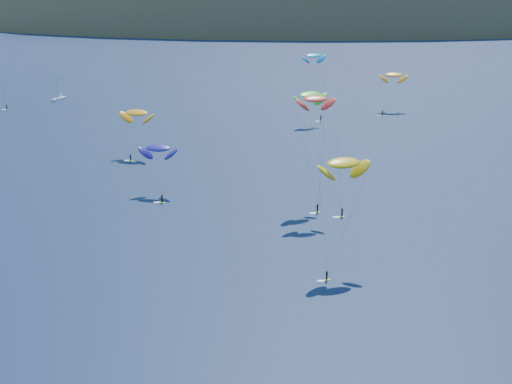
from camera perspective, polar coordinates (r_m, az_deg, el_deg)
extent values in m
ellipsoid|color=#3D3526|center=(617.90, 4.04, 12.38)|extent=(600.00, 300.00, 210.00)
ellipsoid|color=#3D3526|center=(658.84, -10.50, 12.98)|extent=(340.00, 240.00, 120.00)
ellipsoid|color=#3D3526|center=(627.05, 19.23, 11.80)|extent=(320.00, 220.00, 156.00)
cube|color=white|center=(287.82, -15.47, 7.20)|extent=(4.29, 7.15, 0.83)
cylinder|color=white|center=(287.39, -15.53, 8.17)|extent=(0.13, 0.13, 9.74)
cube|color=#BCEE1A|center=(197.28, -9.99, 2.46)|extent=(1.55, 0.87, 0.08)
cylinder|color=black|center=(197.02, -10.00, 2.72)|extent=(0.35, 0.35, 1.59)
sphere|color=#8C6047|center=(196.78, -10.02, 2.98)|extent=(0.27, 0.27, 0.27)
ellipsoid|color=orange|center=(200.89, -9.52, 6.28)|extent=(10.85, 7.46, 5.53)
cube|color=#BCEE1A|center=(125.04, 5.67, -7.02)|extent=(1.44, 0.91, 0.08)
cylinder|color=black|center=(124.67, 5.68, -6.66)|extent=(0.33, 0.33, 1.49)
sphere|color=#8C6047|center=(124.30, 5.69, -6.30)|extent=(0.25, 0.25, 0.25)
ellipsoid|color=gold|center=(127.52, 7.02, 2.33)|extent=(10.78, 8.01, 5.46)
cube|color=#BCEE1A|center=(156.34, 4.93, -1.63)|extent=(1.55, 1.22, 0.09)
cylinder|color=black|center=(156.01, 4.93, -1.29)|extent=(0.36, 0.36, 1.66)
sphere|color=#8C6047|center=(155.68, 4.94, -0.96)|extent=(0.28, 0.28, 0.28)
ellipsoid|color=#45E82F|center=(161.11, 4.37, 7.77)|extent=(9.12, 7.79, 4.66)
cube|color=#BCEE1A|center=(242.42, 5.20, 5.68)|extent=(1.60, 1.09, 0.09)
cylinder|color=black|center=(242.20, 5.20, 5.91)|extent=(0.37, 0.37, 1.67)
sphere|color=#8C6047|center=(241.99, 5.21, 6.13)|extent=(0.28, 0.28, 0.28)
ellipsoid|color=#0385DA|center=(241.58, 4.63, 10.83)|extent=(9.45, 7.34, 4.78)
cube|color=#BCEE1A|center=(154.33, 6.88, -1.97)|extent=(1.61, 0.79, 0.09)
cylinder|color=black|center=(154.00, 6.89, -1.63)|extent=(0.36, 0.36, 1.65)
sphere|color=#8C6047|center=(153.67, 6.91, -1.30)|extent=(0.28, 0.28, 0.28)
ellipsoid|color=red|center=(154.20, 4.80, 7.45)|extent=(8.95, 5.65, 4.62)
cube|color=#BCEE1A|center=(163.14, -7.51, -0.85)|extent=(1.59, 0.68, 0.09)
cylinder|color=black|center=(162.83, -7.53, -0.53)|extent=(0.36, 0.36, 1.65)
sphere|color=#8C6047|center=(162.52, -7.54, -0.21)|extent=(0.28, 0.28, 0.28)
ellipsoid|color=navy|center=(168.84, -7.84, 3.51)|extent=(9.55, 5.54, 5.03)
cube|color=#BCEE1A|center=(253.71, 10.07, 6.05)|extent=(1.43, 0.47, 0.08)
cylinder|color=black|center=(253.52, 10.08, 6.25)|extent=(0.33, 0.33, 1.51)
sphere|color=#8C6047|center=(253.34, 10.09, 6.44)|extent=(0.25, 0.25, 0.25)
ellipsoid|color=orange|center=(262.95, 10.95, 9.19)|extent=(9.94, 4.94, 5.45)
cube|color=#BCEE1A|center=(274.18, -19.29, 6.23)|extent=(1.59, 0.73, 0.08)
cylinder|color=black|center=(274.00, -19.31, 6.42)|extent=(0.36, 0.36, 1.64)
sphere|color=#8C6047|center=(273.81, -19.33, 6.62)|extent=(0.28, 0.28, 0.28)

